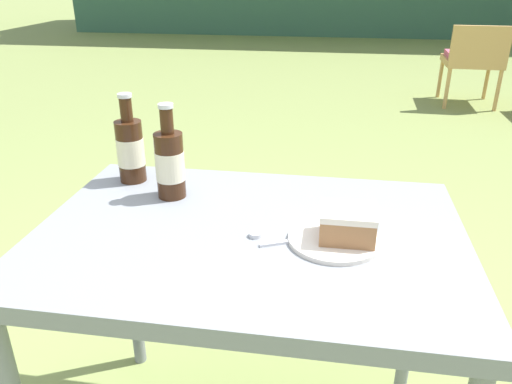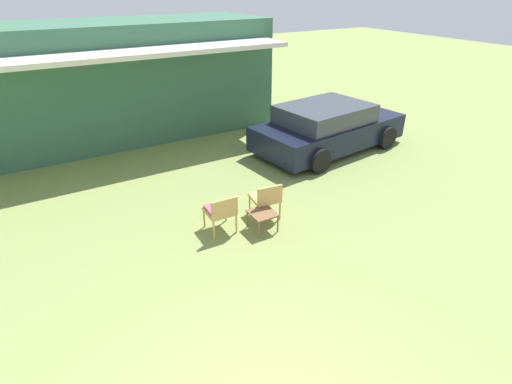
% 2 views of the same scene
% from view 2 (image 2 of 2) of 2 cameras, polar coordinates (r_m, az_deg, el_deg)
% --- Properties ---
extents(cabin_building, '(10.87, 4.21, 3.22)m').
position_cam_2_polar(cabin_building, '(12.52, -23.94, 13.86)').
color(cabin_building, '#38664C').
rests_on(cabin_building, ground_plane).
extents(parked_car, '(4.45, 2.53, 1.28)m').
position_cam_2_polar(parked_car, '(11.24, 10.20, 9.06)').
color(parked_car, black).
rests_on(parked_car, ground_plane).
extents(wicker_chair_cushioned, '(0.53, 0.54, 0.77)m').
position_cam_2_polar(wicker_chair_cushioned, '(7.37, -5.08, -2.56)').
color(wicker_chair_cushioned, tan).
rests_on(wicker_chair_cushioned, ground_plane).
extents(wicker_chair_plain, '(0.57, 0.58, 0.77)m').
position_cam_2_polar(wicker_chair_plain, '(7.77, 1.48, -0.78)').
color(wicker_chair_plain, tan).
rests_on(wicker_chair_plain, ground_plane).
extents(garden_side_table, '(0.46, 0.48, 0.37)m').
position_cam_2_polar(garden_side_table, '(7.46, 0.93, -3.23)').
color(garden_side_table, brown).
rests_on(garden_side_table, ground_plane).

